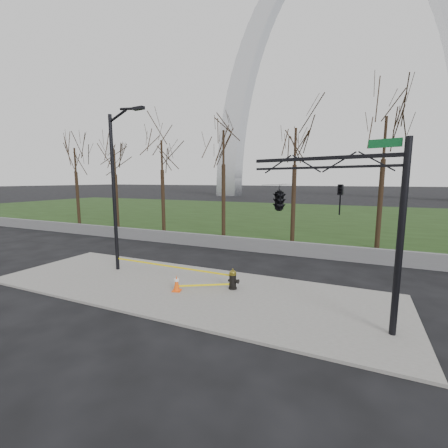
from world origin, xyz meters
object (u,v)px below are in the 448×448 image
at_px(street_light, 116,182).
at_px(traffic_signal_mast, 299,198).
at_px(traffic_cone, 177,283).
at_px(fire_hydrant, 233,280).

distance_m(street_light, traffic_signal_mast, 9.35).
xyz_separation_m(street_light, traffic_signal_mast, (9.29, -0.92, -0.55)).
bearing_deg(street_light, traffic_cone, -10.99).
relative_size(traffic_cone, traffic_signal_mast, 0.12).
bearing_deg(traffic_cone, traffic_signal_mast, 5.38).
height_order(fire_hydrant, traffic_signal_mast, traffic_signal_mast).
bearing_deg(traffic_signal_mast, traffic_cone, -160.15).
distance_m(fire_hydrant, traffic_cone, 2.42).
bearing_deg(street_light, traffic_signal_mast, 0.87).
distance_m(traffic_cone, street_light, 6.26).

